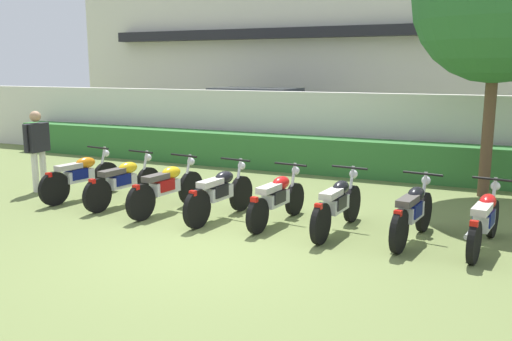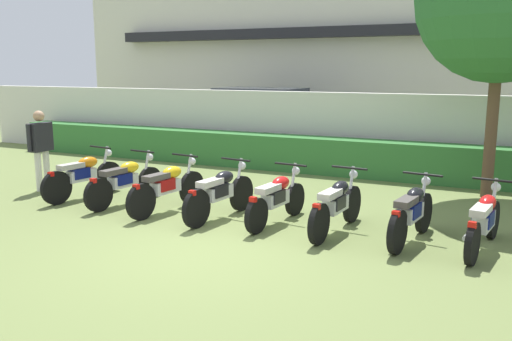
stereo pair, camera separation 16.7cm
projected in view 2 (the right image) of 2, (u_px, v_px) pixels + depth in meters
ground at (200, 249)px, 7.72m from camera, size 60.00×60.00×0.00m
building at (408, 40)px, 20.64m from camera, size 25.36×6.50×7.08m
compound_wall at (342, 131)px, 13.60m from camera, size 24.09×0.30×1.92m
hedge_row at (333, 156)px, 13.08m from camera, size 19.27×0.70×0.86m
parked_car at (265, 118)px, 17.47m from camera, size 4.57×2.21×1.89m
motorcycle_in_row_0 at (83, 175)px, 10.62m from camera, size 0.61×1.88×0.98m
motorcycle_in_row_1 at (125, 181)px, 10.16m from camera, size 0.60×1.91×0.96m
motorcycle_in_row_2 at (167, 187)px, 9.63m from camera, size 0.60×1.94×0.97m
motorcycle_in_row_3 at (220, 193)px, 9.17m from camera, size 0.60×1.91×0.97m
motorcycle_in_row_4 at (276, 198)px, 8.87m from camera, size 0.60×1.83×0.94m
motorcycle_in_row_5 at (337, 204)px, 8.40m from camera, size 0.60×1.95×0.96m
motorcycle_in_row_6 at (412, 213)px, 7.92m from camera, size 0.60×1.83×0.97m
motorcycle_in_row_7 at (484, 221)px, 7.56m from camera, size 0.61×1.92×0.95m
inspector_person at (41, 143)px, 11.24m from camera, size 0.22×0.67×1.67m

